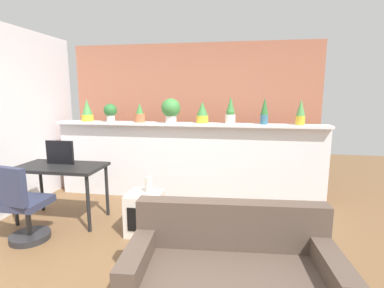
{
  "coord_description": "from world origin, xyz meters",
  "views": [
    {
      "loc": [
        0.83,
        -2.41,
        1.67
      ],
      "look_at": [
        0.24,
        1.12,
        1.05
      ],
      "focal_mm": 27.18,
      "sensor_mm": 36.0,
      "label": 1
    }
  ],
  "objects_px": {
    "potted_plant_5": "(230,112)",
    "potted_plant_6": "(264,111)",
    "desk": "(61,172)",
    "vase_on_shelf": "(149,184)",
    "potted_plant_2": "(140,114)",
    "potted_plant_7": "(301,112)",
    "potted_plant_3": "(171,109)",
    "tv_monitor": "(60,152)",
    "side_cube_shelf": "(145,213)",
    "couch": "(231,278)",
    "potted_plant_1": "(110,112)",
    "potted_plant_0": "(87,111)",
    "office_chair": "(23,210)",
    "potted_plant_4": "(202,113)"
  },
  "relations": [
    {
      "from": "potted_plant_5",
      "to": "potted_plant_7",
      "type": "distance_m",
      "value": 1.0
    },
    {
      "from": "potted_plant_6",
      "to": "desk",
      "type": "xyz_separation_m",
      "value": [
        -2.62,
        -1.04,
        -0.75
      ]
    },
    {
      "from": "potted_plant_1",
      "to": "potted_plant_5",
      "type": "relative_size",
      "value": 0.71
    },
    {
      "from": "potted_plant_3",
      "to": "potted_plant_7",
      "type": "xyz_separation_m",
      "value": [
        1.9,
        0.0,
        -0.03
      ]
    },
    {
      "from": "side_cube_shelf",
      "to": "potted_plant_7",
      "type": "bearing_deg",
      "value": 31.6
    },
    {
      "from": "tv_monitor",
      "to": "couch",
      "type": "xyz_separation_m",
      "value": [
        2.3,
        -1.37,
        -0.62
      ]
    },
    {
      "from": "potted_plant_4",
      "to": "desk",
      "type": "relative_size",
      "value": 0.29
    },
    {
      "from": "potted_plant_5",
      "to": "potted_plant_6",
      "type": "distance_m",
      "value": 0.49
    },
    {
      "from": "potted_plant_1",
      "to": "potted_plant_3",
      "type": "xyz_separation_m",
      "value": [
        0.98,
        0.01,
        0.05
      ]
    },
    {
      "from": "potted_plant_5",
      "to": "couch",
      "type": "height_order",
      "value": "potted_plant_5"
    },
    {
      "from": "desk",
      "to": "office_chair",
      "type": "height_order",
      "value": "office_chair"
    },
    {
      "from": "potted_plant_2",
      "to": "couch",
      "type": "xyz_separation_m",
      "value": [
        1.52,
        -2.32,
        -1.07
      ]
    },
    {
      "from": "potted_plant_3",
      "to": "office_chair",
      "type": "bearing_deg",
      "value": -128.95
    },
    {
      "from": "potted_plant_3",
      "to": "potted_plant_4",
      "type": "relative_size",
      "value": 1.16
    },
    {
      "from": "potted_plant_4",
      "to": "side_cube_shelf",
      "type": "relative_size",
      "value": 0.65
    },
    {
      "from": "office_chair",
      "to": "side_cube_shelf",
      "type": "xyz_separation_m",
      "value": [
        1.27,
        0.44,
        -0.14
      ]
    },
    {
      "from": "potted_plant_3",
      "to": "office_chair",
      "type": "relative_size",
      "value": 0.41
    },
    {
      "from": "potted_plant_5",
      "to": "tv_monitor",
      "type": "relative_size",
      "value": 1.08
    },
    {
      "from": "potted_plant_6",
      "to": "potted_plant_5",
      "type": "bearing_deg",
      "value": 177.99
    },
    {
      "from": "potted_plant_3",
      "to": "potted_plant_7",
      "type": "distance_m",
      "value": 1.9
    },
    {
      "from": "potted_plant_2",
      "to": "couch",
      "type": "height_order",
      "value": "potted_plant_2"
    },
    {
      "from": "potted_plant_0",
      "to": "side_cube_shelf",
      "type": "bearing_deg",
      "value": -42.2
    },
    {
      "from": "desk",
      "to": "potted_plant_3",
      "type": "bearing_deg",
      "value": 39.9
    },
    {
      "from": "potted_plant_1",
      "to": "potted_plant_5",
      "type": "distance_m",
      "value": 1.89
    },
    {
      "from": "potted_plant_4",
      "to": "tv_monitor",
      "type": "xyz_separation_m",
      "value": [
        -1.76,
        -1.0,
        -0.47
      ]
    },
    {
      "from": "desk",
      "to": "tv_monitor",
      "type": "distance_m",
      "value": 0.26
    },
    {
      "from": "couch",
      "to": "desk",
      "type": "bearing_deg",
      "value": 150.09
    },
    {
      "from": "vase_on_shelf",
      "to": "potted_plant_0",
      "type": "bearing_deg",
      "value": 140.11
    },
    {
      "from": "potted_plant_5",
      "to": "potted_plant_6",
      "type": "xyz_separation_m",
      "value": [
        0.49,
        -0.02,
        0.02
      ]
    },
    {
      "from": "potted_plant_6",
      "to": "couch",
      "type": "distance_m",
      "value": 2.62
    },
    {
      "from": "office_chair",
      "to": "vase_on_shelf",
      "type": "bearing_deg",
      "value": 20.62
    },
    {
      "from": "potted_plant_4",
      "to": "side_cube_shelf",
      "type": "distance_m",
      "value": 1.76
    },
    {
      "from": "potted_plant_1",
      "to": "couch",
      "type": "xyz_separation_m",
      "value": [
        2.01,
        -2.31,
        -1.1
      ]
    },
    {
      "from": "vase_on_shelf",
      "to": "potted_plant_4",
      "type": "bearing_deg",
      "value": 67.98
    },
    {
      "from": "desk",
      "to": "side_cube_shelf",
      "type": "distance_m",
      "value": 1.26
    },
    {
      "from": "potted_plant_2",
      "to": "potted_plant_7",
      "type": "xyz_separation_m",
      "value": [
        2.4,
        0.01,
        0.06
      ]
    },
    {
      "from": "potted_plant_4",
      "to": "office_chair",
      "type": "relative_size",
      "value": 0.35
    },
    {
      "from": "side_cube_shelf",
      "to": "potted_plant_1",
      "type": "bearing_deg",
      "value": 128.24
    },
    {
      "from": "office_chair",
      "to": "potted_plant_4",
      "type": "bearing_deg",
      "value": 43.14
    },
    {
      "from": "potted_plant_0",
      "to": "couch",
      "type": "height_order",
      "value": "potted_plant_0"
    },
    {
      "from": "potted_plant_0",
      "to": "potted_plant_6",
      "type": "distance_m",
      "value": 2.8
    },
    {
      "from": "desk",
      "to": "couch",
      "type": "height_order",
      "value": "couch"
    },
    {
      "from": "potted_plant_1",
      "to": "desk",
      "type": "relative_size",
      "value": 0.26
    },
    {
      "from": "potted_plant_3",
      "to": "vase_on_shelf",
      "type": "distance_m",
      "value": 1.41
    },
    {
      "from": "potted_plant_4",
      "to": "potted_plant_3",
      "type": "bearing_deg",
      "value": -173.77
    },
    {
      "from": "desk",
      "to": "vase_on_shelf",
      "type": "height_order",
      "value": "desk"
    },
    {
      "from": "potted_plant_5",
      "to": "potted_plant_3",
      "type": "bearing_deg",
      "value": -177.92
    },
    {
      "from": "tv_monitor",
      "to": "side_cube_shelf",
      "type": "height_order",
      "value": "tv_monitor"
    },
    {
      "from": "potted_plant_7",
      "to": "side_cube_shelf",
      "type": "xyz_separation_m",
      "value": [
        -1.95,
        -1.2,
        -1.15
      ]
    },
    {
      "from": "potted_plant_0",
      "to": "potted_plant_7",
      "type": "xyz_separation_m",
      "value": [
        3.3,
        -0.03,
        0.01
      ]
    }
  ]
}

